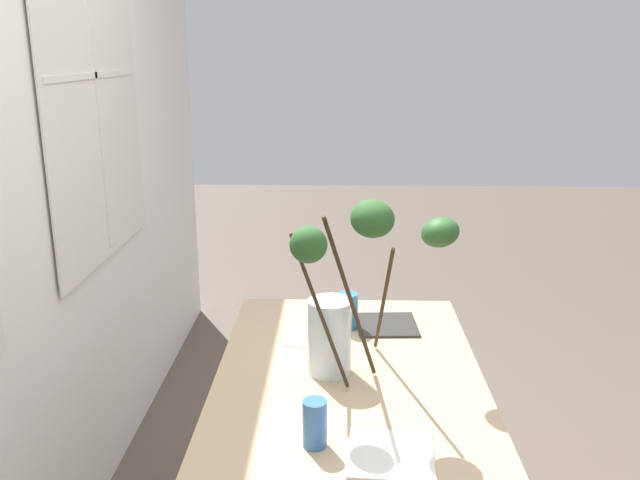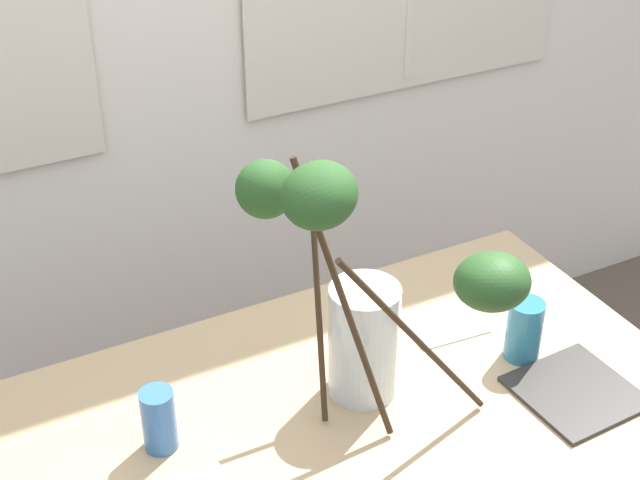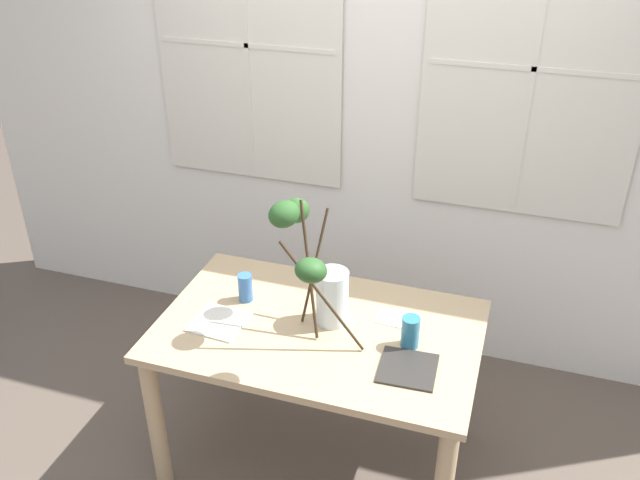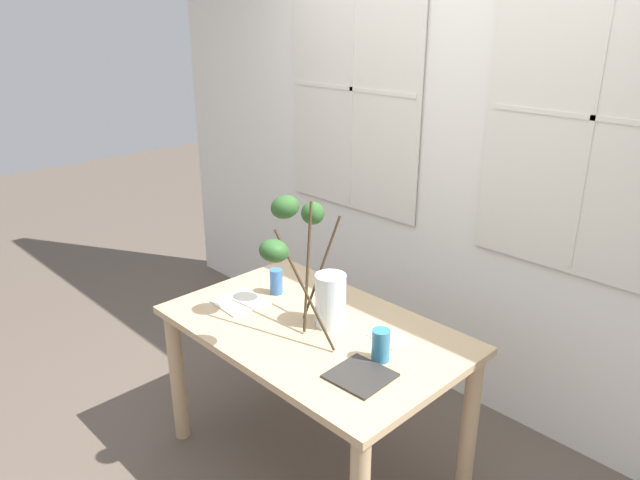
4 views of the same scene
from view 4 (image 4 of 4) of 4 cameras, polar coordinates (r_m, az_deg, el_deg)
ground at (r=3.20m, az=-0.52°, el=-20.28°), size 14.00×14.00×0.00m
back_wall_with_windows at (r=3.31m, az=13.01°, el=8.45°), size 4.86×0.14×2.83m
dining_table at (r=2.82m, az=-0.56°, el=-10.46°), size 1.37×0.86×0.77m
vase_with_branches at (r=2.64m, az=-0.46°, el=-3.11°), size 0.45×0.54×0.63m
drinking_glass_blue_left at (r=3.04m, az=-4.21°, el=-3.98°), size 0.07×0.07×0.13m
drinking_glass_blue_right at (r=2.49m, az=5.79°, el=-10.00°), size 0.08×0.08×0.14m
plate_square_left at (r=2.98m, az=-7.61°, el=-5.91°), size 0.24×0.24×0.01m
plate_square_right at (r=2.41m, az=3.87°, el=-12.80°), size 0.23×0.23×0.01m
napkin_folded at (r=2.68m, az=6.58°, el=-9.25°), size 0.18×0.13×0.00m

